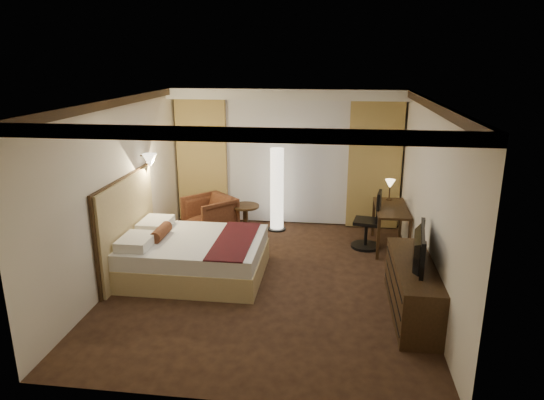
# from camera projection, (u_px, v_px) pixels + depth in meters

# --- Properties ---
(floor) EXTENTS (4.50, 5.50, 0.01)m
(floor) POSITION_uv_depth(u_px,v_px,m) (269.00, 280.00, 7.39)
(floor) COLOR black
(floor) RESTS_ON ground
(ceiling) EXTENTS (4.50, 5.50, 0.01)m
(ceiling) POSITION_uv_depth(u_px,v_px,m) (268.00, 100.00, 6.62)
(ceiling) COLOR white
(ceiling) RESTS_ON back_wall
(back_wall) EXTENTS (4.50, 0.02, 2.70)m
(back_wall) POSITION_uv_depth(u_px,v_px,m) (287.00, 157.00, 9.62)
(back_wall) COLOR silver
(back_wall) RESTS_ON floor
(left_wall) EXTENTS (0.02, 5.50, 2.70)m
(left_wall) POSITION_uv_depth(u_px,v_px,m) (120.00, 189.00, 7.28)
(left_wall) COLOR silver
(left_wall) RESTS_ON floor
(right_wall) EXTENTS (0.02, 5.50, 2.70)m
(right_wall) POSITION_uv_depth(u_px,v_px,m) (429.00, 200.00, 6.73)
(right_wall) COLOR silver
(right_wall) RESTS_ON floor
(crown_molding) EXTENTS (4.50, 5.50, 0.12)m
(crown_molding) POSITION_uv_depth(u_px,v_px,m) (268.00, 104.00, 6.64)
(crown_molding) COLOR black
(crown_molding) RESTS_ON ceiling
(soffit) EXTENTS (4.50, 0.50, 0.20)m
(soffit) POSITION_uv_depth(u_px,v_px,m) (286.00, 94.00, 9.02)
(soffit) COLOR white
(soffit) RESTS_ON ceiling
(curtain_sheer) EXTENTS (2.48, 0.04, 2.45)m
(curtain_sheer) POSITION_uv_depth(u_px,v_px,m) (287.00, 163.00, 9.57)
(curtain_sheer) COLOR silver
(curtain_sheer) RESTS_ON back_wall
(curtain_left_drape) EXTENTS (1.00, 0.14, 2.45)m
(curtain_left_drape) POSITION_uv_depth(u_px,v_px,m) (202.00, 161.00, 9.72)
(curtain_left_drape) COLOR tan
(curtain_left_drape) RESTS_ON back_wall
(curtain_right_drape) EXTENTS (1.00, 0.14, 2.45)m
(curtain_right_drape) POSITION_uv_depth(u_px,v_px,m) (374.00, 166.00, 9.30)
(curtain_right_drape) COLOR tan
(curtain_right_drape) RESTS_ON back_wall
(wall_sconce) EXTENTS (0.24, 0.24, 0.24)m
(wall_sconce) POSITION_uv_depth(u_px,v_px,m) (150.00, 161.00, 7.98)
(wall_sconce) COLOR white
(wall_sconce) RESTS_ON left_wall
(bed) EXTENTS (2.08, 1.63, 0.61)m
(bed) POSITION_uv_depth(u_px,v_px,m) (195.00, 257.00, 7.46)
(bed) COLOR white
(bed) RESTS_ON floor
(headboard) EXTENTS (0.12, 1.93, 1.50)m
(headboard) POSITION_uv_depth(u_px,v_px,m) (128.00, 227.00, 7.47)
(headboard) COLOR tan
(headboard) RESTS_ON floor
(armchair) EXTENTS (1.10, 1.10, 0.83)m
(armchair) POSITION_uv_depth(u_px,v_px,m) (210.00, 214.00, 9.13)
(armchair) COLOR #482415
(armchair) RESTS_ON floor
(side_table) EXTENTS (0.52, 0.52, 0.57)m
(side_table) POSITION_uv_depth(u_px,v_px,m) (246.00, 220.00, 9.22)
(side_table) COLOR black
(side_table) RESTS_ON floor
(floor_lamp) EXTENTS (0.34, 0.34, 1.63)m
(floor_lamp) POSITION_uv_depth(u_px,v_px,m) (277.00, 190.00, 9.29)
(floor_lamp) COLOR white
(floor_lamp) RESTS_ON floor
(desk) EXTENTS (0.55, 1.22, 0.75)m
(desk) POSITION_uv_depth(u_px,v_px,m) (390.00, 227.00, 8.53)
(desk) COLOR black
(desk) RESTS_ON floor
(desk_lamp) EXTENTS (0.18, 0.18, 0.34)m
(desk_lamp) POSITION_uv_depth(u_px,v_px,m) (390.00, 191.00, 8.81)
(desk_lamp) COLOR #FFD899
(desk_lamp) RESTS_ON desk
(office_chair) EXTENTS (0.59, 0.59, 1.05)m
(office_chair) POSITION_uv_depth(u_px,v_px,m) (367.00, 219.00, 8.49)
(office_chair) COLOR black
(office_chair) RESTS_ON floor
(dresser) EXTENTS (0.50, 1.84, 0.71)m
(dresser) POSITION_uv_depth(u_px,v_px,m) (412.00, 288.00, 6.33)
(dresser) COLOR black
(dresser) RESTS_ON floor
(television) EXTENTS (0.73, 1.09, 0.13)m
(television) POSITION_uv_depth(u_px,v_px,m) (414.00, 242.00, 6.15)
(television) COLOR black
(television) RESTS_ON dresser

